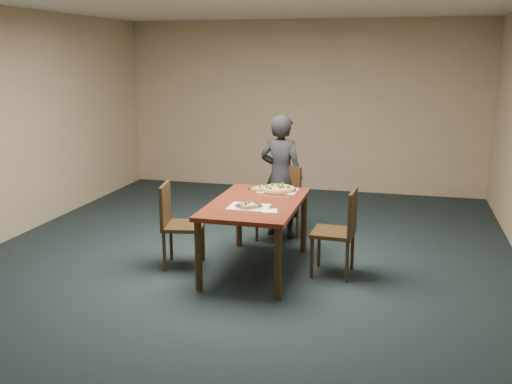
% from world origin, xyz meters
% --- Properties ---
extents(ground, '(8.00, 8.00, 0.00)m').
position_xyz_m(ground, '(0.00, 0.00, 0.00)').
color(ground, black).
rests_on(ground, ground).
extents(room_shell, '(8.00, 8.00, 8.00)m').
position_xyz_m(room_shell, '(0.00, 0.00, 1.74)').
color(room_shell, tan).
rests_on(room_shell, ground).
extents(dining_table, '(0.90, 1.50, 0.75)m').
position_xyz_m(dining_table, '(0.23, 0.12, 0.66)').
color(dining_table, '#521B10').
rests_on(dining_table, ground).
extents(chair_far, '(0.55, 0.55, 0.91)m').
position_xyz_m(chair_far, '(0.26, 1.22, 0.52)').
color(chair_far, black).
rests_on(chair_far, ground).
extents(chair_left, '(0.50, 0.50, 0.91)m').
position_xyz_m(chair_left, '(-0.63, 0.01, 0.52)').
color(chair_left, black).
rests_on(chair_left, ground).
extents(chair_right, '(0.44, 0.44, 0.91)m').
position_xyz_m(chair_right, '(1.11, 0.19, 0.52)').
color(chair_right, black).
rests_on(chair_right, ground).
extents(diner, '(0.63, 0.48, 1.54)m').
position_xyz_m(diner, '(0.23, 1.34, 0.77)').
color(diner, black).
rests_on(diner, ground).
extents(placemat_main, '(0.42, 0.32, 0.00)m').
position_xyz_m(placemat_main, '(0.34, 0.65, 0.75)').
color(placemat_main, white).
rests_on(placemat_main, dining_table).
extents(placemat_near, '(0.40, 0.30, 0.00)m').
position_xyz_m(placemat_near, '(0.21, -0.11, 0.75)').
color(placemat_near, white).
rests_on(placemat_near, dining_table).
extents(pizza_pan, '(0.41, 0.41, 0.08)m').
position_xyz_m(pizza_pan, '(0.34, 0.65, 0.77)').
color(pizza_pan, silver).
rests_on(pizza_pan, dining_table).
extents(slice_plate_near, '(0.28, 0.28, 0.06)m').
position_xyz_m(slice_plate_near, '(0.21, -0.11, 0.76)').
color(slice_plate_near, silver).
rests_on(slice_plate_near, dining_table).
extents(slice_plate_far, '(0.28, 0.28, 0.06)m').
position_xyz_m(slice_plate_far, '(0.14, 0.65, 0.76)').
color(slice_plate_far, silver).
rests_on(slice_plate_far, dining_table).
extents(napkin, '(0.17, 0.17, 0.01)m').
position_xyz_m(napkin, '(0.46, -0.22, 0.75)').
color(napkin, white).
rests_on(napkin, dining_table).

